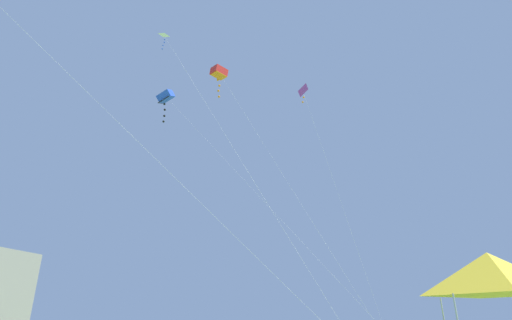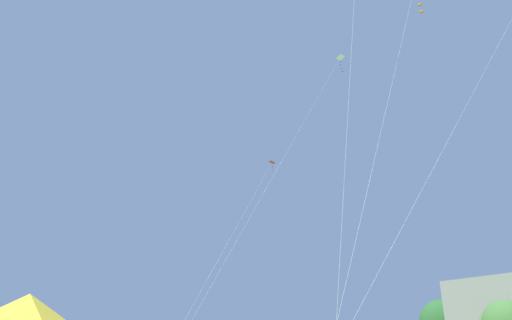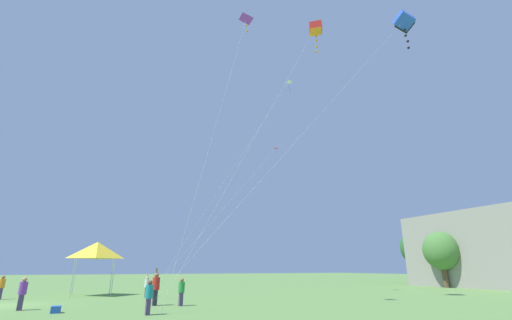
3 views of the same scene
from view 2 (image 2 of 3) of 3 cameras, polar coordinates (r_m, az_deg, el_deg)
festival_tent at (r=24.05m, az=-24.66°, el=-15.28°), size 3.15×3.15×4.15m
kite_white_delta_1 at (r=34.03m, az=9.24°, el=10.81°), size 1.76×12.28×20.50m
kite_red_delta_3 at (r=43.45m, az=1.69°, el=-0.59°), size 11.22×17.44×17.95m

